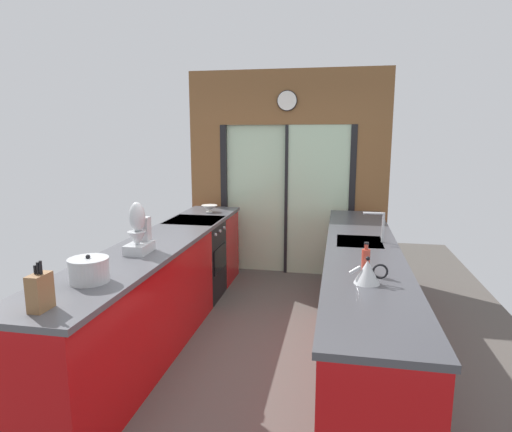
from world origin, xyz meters
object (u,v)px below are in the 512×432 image
Objects in this scene: knife_block at (40,292)px; stock_pot at (89,270)px; kettle at (368,272)px; oven_range at (196,259)px; stand_mixer at (139,233)px; soap_bottle at (366,261)px; mixing_bowl at (209,208)px.

stock_pot is at bearing 90.01° from knife_block.
oven_range is at bearing 134.02° from kettle.
stand_mixer reaches higher than soap_bottle.
oven_range is at bearing 90.49° from stock_pot.
mixing_bowl is 3.17m from knife_block.
stand_mixer is at bearing 90.00° from knife_block.
kettle is (1.78, 0.31, -0.00)m from stock_pot.
knife_block is (0.00, -3.17, 0.06)m from mixing_bowl.
mixing_bowl is 2.82m from soap_bottle.
stand_mixer is at bearing 166.67° from kettle.
oven_range is 4.57× the size of mixing_bowl.
soap_bottle is at bearing -42.77° from oven_range.
stand_mixer is (0.02, -1.44, 0.63)m from oven_range.
kettle is at bearing -13.33° from stand_mixer.
kettle is (1.78, -0.42, -0.08)m from stand_mixer.
mixing_bowl is at bearing 90.00° from knife_block.
soap_bottle is at bearing 29.01° from knife_block.
knife_block is at bearing -156.14° from kettle.
knife_block is 0.48m from stock_pot.
kettle is at bearing -45.98° from oven_range.
stand_mixer is (0.00, -1.96, 0.12)m from mixing_bowl.
mixing_bowl is 2.70m from stock_pot.
soap_bottle is (1.78, 0.99, -0.01)m from knife_block.
knife_block is at bearing -90.00° from mixing_bowl.
stand_mixer reaches higher than kettle.
stock_pot is at bearing -163.94° from soap_bottle.
mixing_bowl is at bearing 90.00° from stand_mixer.
oven_range is 3.27× the size of knife_block.
oven_range is 2.24m from stock_pot.
soap_bottle is at bearing -7.15° from stand_mixer.
oven_range is 1.57m from stand_mixer.
knife_block is 1.25× the size of soap_bottle.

